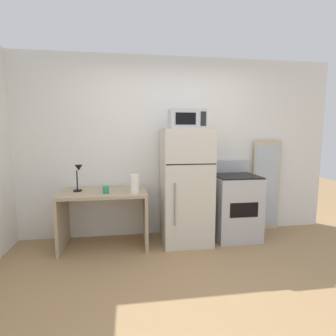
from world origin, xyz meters
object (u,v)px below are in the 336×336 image
at_px(desk, 104,208).
at_px(microwave, 187,119).
at_px(refrigerator, 186,186).
at_px(coffee_mug, 106,190).
at_px(desk_lamp, 78,173).
at_px(leaning_mirror, 266,186).
at_px(paper_towel_roll, 134,184).
at_px(oven_range, 235,206).

bearing_deg(desk, microwave, -1.17).
bearing_deg(microwave, refrigerator, 90.31).
bearing_deg(coffee_mug, refrigerator, 6.85).
height_order(desk, desk_lamp, desk_lamp).
distance_m(desk_lamp, coffee_mug, 0.44).
height_order(desk, refrigerator, refrigerator).
relative_size(refrigerator, microwave, 3.40).
xyz_separation_m(desk_lamp, refrigerator, (1.43, -0.03, -0.21)).
bearing_deg(desk_lamp, leaning_mirror, 5.04).
bearing_deg(coffee_mug, desk_lamp, 155.77).
bearing_deg(desk, desk_lamp, 174.13).
relative_size(coffee_mug, microwave, 0.21).
distance_m(desk, paper_towel_roll, 0.56).
xyz_separation_m(paper_towel_roll, microwave, (0.71, 0.15, 0.83)).
bearing_deg(microwave, oven_range, 3.51).
bearing_deg(refrigerator, oven_range, 1.86).
height_order(desk_lamp, microwave, microwave).
relative_size(coffee_mug, refrigerator, 0.06).
bearing_deg(leaning_mirror, refrigerator, -168.27).
relative_size(desk_lamp, paper_towel_roll, 1.47).
xyz_separation_m(desk_lamp, oven_range, (2.17, -0.01, -0.52)).
xyz_separation_m(desk, microwave, (1.11, -0.02, 1.17)).
bearing_deg(paper_towel_roll, leaning_mirror, 12.36).
bearing_deg(oven_range, leaning_mirror, 22.76).
xyz_separation_m(paper_towel_roll, refrigerator, (0.71, 0.17, -0.09)).
bearing_deg(microwave, leaning_mirror, 12.59).
bearing_deg(oven_range, coffee_mug, -175.18).
bearing_deg(oven_range, desk_lamp, 179.72).
height_order(paper_towel_roll, refrigerator, refrigerator).
height_order(paper_towel_roll, microwave, microwave).
bearing_deg(desk, paper_towel_roll, -23.31).
distance_m(paper_towel_roll, refrigerator, 0.73).
distance_m(coffee_mug, microwave, 1.40).
relative_size(desk, coffee_mug, 11.87).
xyz_separation_m(desk_lamp, leaning_mirror, (2.77, 0.24, -0.29)).
bearing_deg(desk, refrigerator, -0.07).
distance_m(refrigerator, microwave, 0.91).
distance_m(desk_lamp, refrigerator, 1.44).
bearing_deg(desk_lamp, paper_towel_roll, -15.88).
xyz_separation_m(desk, coffee_mug, (0.04, -0.13, 0.28)).
bearing_deg(leaning_mirror, coffee_mug, -170.42).
height_order(paper_towel_roll, leaning_mirror, leaning_mirror).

